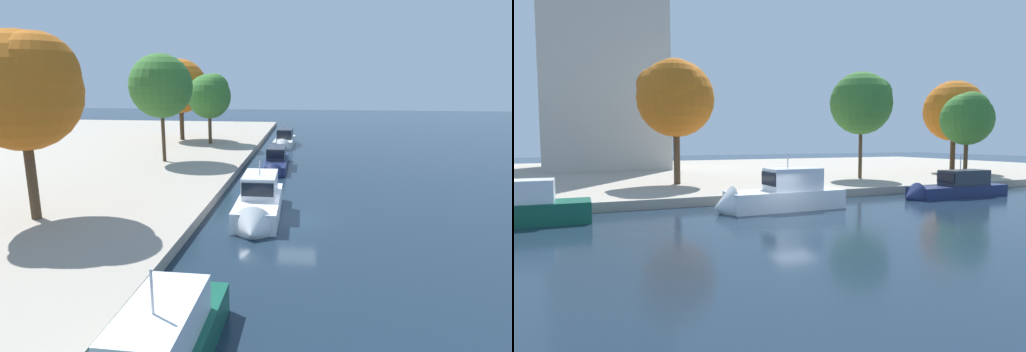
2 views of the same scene
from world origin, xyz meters
TOP-DOWN VIEW (x-y plane):
  - ground_plane at (0.00, 0.00)m, footprint 220.00×220.00m
  - motor_yacht_2 at (0.23, 2.59)m, footprint 8.81×2.88m
  - motor_yacht_3 at (15.93, 2.73)m, footprint 9.88×2.39m
  - motor_yacht_4 at (31.74, 2.80)m, footprint 9.35×2.84m
  - tree_0 at (15.44, 14.32)m, footprint 6.43×6.43m
  - tree_1 at (-3.78, 15.57)m, footprint 6.81×7.03m
  - tree_2 at (28.30, 12.39)m, footprint 5.79×5.79m
  - tree_3 at (31.32, 17.61)m, footprint 7.48×7.48m

SIDE VIEW (x-z plane):
  - ground_plane at x=0.00m, z-range 0.00..0.00m
  - motor_yacht_3 at x=15.93m, z-range -1.62..2.66m
  - motor_yacht_4 at x=31.74m, z-range -1.52..2.66m
  - motor_yacht_2 at x=0.23m, z-range -1.51..3.07m
  - tree_2 at x=28.30m, z-range 2.49..11.75m
  - tree_3 at x=31.32m, z-range 2.57..13.88m
  - tree_0 at x=15.44m, z-range 2.96..13.89m
  - tree_1 at x=-3.78m, z-range 3.04..14.04m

